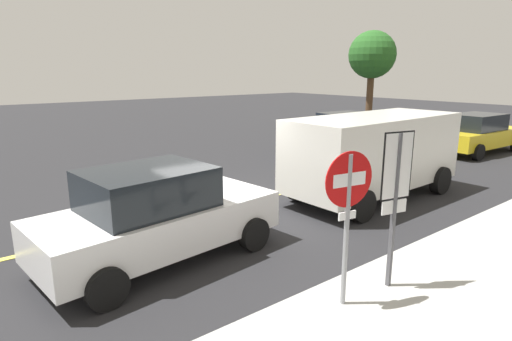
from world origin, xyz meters
TOP-DOWN VIEW (x-y plane):
  - ground_plane at (0.00, 0.00)m, footprint 80.00×80.00m
  - sidewalk_curb at (0.00, -5.62)m, footprint 40.00×2.50m
  - lane_marking_centre at (3.00, 0.00)m, footprint 28.00×0.16m
  - stop_sign at (-1.19, -4.95)m, footprint 0.75×0.17m
  - speed_limit_sign at (-0.25, -5.04)m, footprint 0.53×0.14m
  - white_van at (3.79, -1.73)m, footprint 5.24×2.34m
  - car_yellow_near_curb at (12.40, -0.54)m, footprint 4.67×2.10m
  - car_white_crossing at (-2.46, -1.73)m, footprint 4.47×2.39m
  - car_blue_approaching at (7.98, 2.95)m, footprint 4.07×2.30m
  - tree_left_verge at (13.02, 5.45)m, footprint 2.42×2.42m

SIDE VIEW (x-z plane):
  - ground_plane at x=0.00m, z-range 0.00..0.00m
  - lane_marking_centre at x=3.00m, z-range 0.00..0.01m
  - sidewalk_curb at x=0.00m, z-range 0.00..0.15m
  - car_yellow_near_curb at x=12.40m, z-range 0.00..1.63m
  - car_blue_approaching at x=7.98m, z-range 0.00..1.65m
  - car_white_crossing at x=-2.46m, z-range -0.01..1.71m
  - white_van at x=3.79m, z-range 0.17..2.37m
  - stop_sign at x=-1.19m, z-range 0.43..2.77m
  - speed_limit_sign at x=-0.25m, z-range 0.50..3.02m
  - tree_left_verge at x=13.02m, z-range 1.40..6.74m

